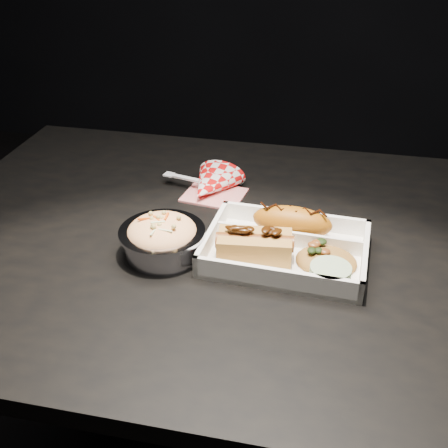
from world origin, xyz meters
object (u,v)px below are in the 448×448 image
at_px(fried_pastry, 292,222).
at_px(hotdog, 255,244).
at_px(food_tray, 286,252).
at_px(dining_table, 261,282).
at_px(napkin_fork, 210,185).
at_px(foil_coleslaw_cup, 162,237).

distance_m(fried_pastry, hotdog, 0.09).
height_order(food_tray, hotdog, hotdog).
bearing_deg(food_tray, dining_table, 136.91).
xyz_separation_m(fried_pastry, hotdog, (-0.05, -0.08, -0.00)).
xyz_separation_m(food_tray, fried_pastry, (0.00, 0.06, 0.02)).
bearing_deg(food_tray, fried_pastry, 90.00).
distance_m(dining_table, napkin_fork, 0.22).
bearing_deg(hotdog, foil_coleslaw_cup, 176.85).
bearing_deg(napkin_fork, foil_coleslaw_cup, -83.96).
relative_size(fried_pastry, napkin_fork, 0.78).
relative_size(fried_pastry, foil_coleslaw_cup, 0.97).
distance_m(foil_coleslaw_cup, napkin_fork, 0.22).
height_order(hotdog, foil_coleslaw_cup, foil_coleslaw_cup).
xyz_separation_m(fried_pastry, napkin_fork, (-0.17, 0.13, -0.02)).
xyz_separation_m(hotdog, napkin_fork, (-0.12, 0.21, -0.02)).
height_order(dining_table, hotdog, hotdog).
xyz_separation_m(dining_table, hotdog, (-0.00, -0.07, 0.12)).
bearing_deg(fried_pastry, hotdog, -121.73).
height_order(food_tray, foil_coleslaw_cup, foil_coleslaw_cup).
bearing_deg(dining_table, fried_pastry, 12.89).
bearing_deg(napkin_fork, fried_pastry, -24.85).
xyz_separation_m(dining_table, food_tray, (0.04, -0.04, 0.10)).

